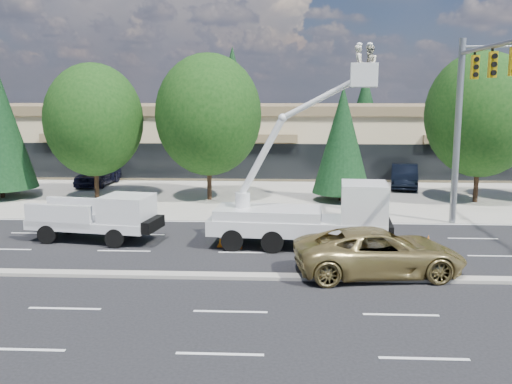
# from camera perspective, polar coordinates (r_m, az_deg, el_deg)

# --- Properties ---
(ground) EXTENTS (140.00, 140.00, 0.00)m
(ground) POSITION_cam_1_polar(r_m,az_deg,el_deg) (20.25, -1.72, -8.56)
(ground) COLOR black
(ground) RESTS_ON ground
(concrete_apron) EXTENTS (140.00, 22.00, 0.01)m
(concrete_apron) POSITION_cam_1_polar(r_m,az_deg,el_deg) (39.71, 0.58, 0.53)
(concrete_apron) COLOR gray
(concrete_apron) RESTS_ON ground
(road_median) EXTENTS (120.00, 0.55, 0.12)m
(road_median) POSITION_cam_1_polar(r_m,az_deg,el_deg) (20.23, -1.72, -8.40)
(road_median) COLOR gray
(road_median) RESTS_ON ground
(strip_mall) EXTENTS (50.40, 15.40, 5.50)m
(strip_mall) POSITION_cam_1_polar(r_m,az_deg,el_deg) (49.29, 1.05, 5.63)
(strip_mall) COLOR #C5AF87
(strip_mall) RESTS_ON ground
(tree_front_c) EXTENTS (5.95, 5.95, 8.25)m
(tree_front_c) POSITION_cam_1_polar(r_m,az_deg,el_deg) (36.10, -15.93, 6.94)
(tree_front_c) COLOR #332114
(tree_front_c) RESTS_ON ground
(tree_front_d) EXTENTS (6.35, 6.35, 8.80)m
(tree_front_d) POSITION_cam_1_polar(r_m,az_deg,el_deg) (34.49, -4.78, 7.70)
(tree_front_d) COLOR #332114
(tree_front_d) RESTS_ON ground
(tree_front_e) EXTENTS (3.50, 3.50, 6.90)m
(tree_front_e) POSITION_cam_1_polar(r_m,az_deg,el_deg) (34.44, 8.63, 5.20)
(tree_front_e) COLOR #332114
(tree_front_e) RESTS_ON ground
(tree_front_f) EXTENTS (6.40, 6.40, 8.89)m
(tree_front_f) POSITION_cam_1_polar(r_m,az_deg,el_deg) (36.05, 21.55, 7.22)
(tree_front_f) COLOR #332114
(tree_front_f) RESTS_ON ground
(tree_back_a) EXTENTS (4.38, 4.38, 8.63)m
(tree_back_a) POSITION_cam_1_polar(r_m,az_deg,el_deg) (64.24, -15.01, 7.86)
(tree_back_a) COLOR #332114
(tree_back_a) RESTS_ON ground
(tree_back_b) EXTENTS (5.75, 5.75, 11.34)m
(tree_back_b) POSITION_cam_1_polar(r_m,az_deg,el_deg) (61.42, -2.36, 9.47)
(tree_back_b) COLOR #332114
(tree_back_b) RESTS_ON ground
(tree_back_c) EXTENTS (4.37, 4.37, 8.62)m
(tree_back_c) POSITION_cam_1_polar(r_m,az_deg,el_deg) (61.77, 10.83, 7.95)
(tree_back_c) COLOR #332114
(tree_back_c) RESTS_ON ground
(tree_back_d) EXTENTS (5.73, 5.73, 11.29)m
(tree_back_d) POSITION_cam_1_polar(r_m,az_deg,el_deg) (64.49, 21.61, 8.79)
(tree_back_d) COLOR #332114
(tree_back_d) RESTS_ON ground
(signal_mast) EXTENTS (2.76, 10.16, 9.00)m
(signal_mast) POSITION_cam_1_polar(r_m,az_deg,el_deg) (27.54, 21.01, 8.47)
(signal_mast) COLOR gray
(signal_mast) RESTS_ON ground
(utility_pickup) EXTENTS (5.66, 2.85, 2.07)m
(utility_pickup) POSITION_cam_1_polar(r_m,az_deg,el_deg) (25.89, -15.33, -2.89)
(utility_pickup) COLOR silver
(utility_pickup) RESTS_ON ground
(bucket_truck) EXTENTS (7.81, 2.90, 8.37)m
(bucket_truck) POSITION_cam_1_polar(r_m,az_deg,el_deg) (23.77, 6.00, -1.31)
(bucket_truck) COLOR silver
(bucket_truck) RESTS_ON ground
(traffic_cone_b) EXTENTS (0.40, 0.40, 0.70)m
(traffic_cone_b) POSITION_cam_1_polar(r_m,az_deg,el_deg) (24.23, -3.41, -4.66)
(traffic_cone_b) COLOR orange
(traffic_cone_b) RESTS_ON ground
(traffic_cone_c) EXTENTS (0.40, 0.40, 0.70)m
(traffic_cone_c) POSITION_cam_1_polar(r_m,az_deg,el_deg) (23.94, -1.88, -4.82)
(traffic_cone_c) COLOR orange
(traffic_cone_c) RESTS_ON ground
(traffic_cone_d) EXTENTS (0.40, 0.40, 0.70)m
(traffic_cone_d) POSITION_cam_1_polar(r_m,az_deg,el_deg) (24.40, 16.83, -4.97)
(traffic_cone_d) COLOR orange
(traffic_cone_d) RESTS_ON ground
(minivan) EXTENTS (6.30, 3.49, 1.67)m
(minivan) POSITION_cam_1_polar(r_m,az_deg,el_deg) (20.80, 12.21, -5.89)
(minivan) COLOR #978249
(minivan) RESTS_ON ground
(parked_car_west) EXTENTS (2.34, 4.99, 1.65)m
(parked_car_west) POSITION_cam_1_polar(r_m,az_deg,el_deg) (41.80, -15.52, 1.77)
(parked_car_west) COLOR black
(parked_car_west) RESTS_ON ground
(parked_car_east) EXTENTS (2.61, 5.18, 1.63)m
(parked_car_east) POSITION_cam_1_polar(r_m,az_deg,el_deg) (40.49, 14.61, 1.55)
(parked_car_east) COLOR black
(parked_car_east) RESTS_ON ground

